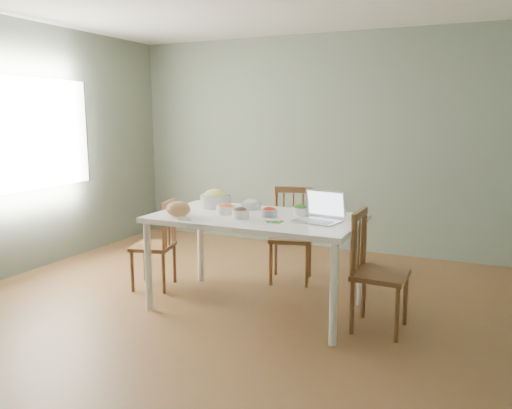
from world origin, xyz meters
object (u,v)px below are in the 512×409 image
at_px(chair_far, 291,236).
at_px(bread_boule, 178,209).
at_px(chair_right, 381,272).
at_px(bowl_squash, 215,199).
at_px(laptop, 317,207).
at_px(dining_table, 256,262).
at_px(chair_left, 153,244).

height_order(chair_far, bread_boule, bread_boule).
height_order(chair_right, bread_boule, bread_boule).
relative_size(bowl_squash, laptop, 0.81).
height_order(dining_table, bowl_squash, bowl_squash).
bearing_deg(chair_far, laptop, -71.72).
distance_m(dining_table, bowl_squash, 0.76).
relative_size(chair_far, chair_left, 1.09).
bearing_deg(bread_boule, bowl_squash, 82.26).
distance_m(chair_left, chair_right, 2.25).
bearing_deg(bowl_squash, chair_far, 47.84).
bearing_deg(bread_boule, chair_left, 145.84).
bearing_deg(chair_left, bread_boule, 40.02).
xyz_separation_m(chair_right, bowl_squash, (-1.62, 0.24, 0.44)).
height_order(chair_left, bowl_squash, bowl_squash).
xyz_separation_m(dining_table, laptop, (0.56, -0.02, 0.54)).
bearing_deg(laptop, chair_right, 11.21).
distance_m(chair_right, bowl_squash, 1.69).
bearing_deg(laptop, dining_table, -172.38).
xyz_separation_m(chair_left, chair_right, (2.25, -0.09, 0.04)).
relative_size(dining_table, laptop, 5.03).
distance_m(chair_left, bread_boule, 0.82).
distance_m(dining_table, laptop, 0.78).
bearing_deg(chair_far, chair_left, -162.16).
relative_size(dining_table, bread_boule, 8.70).
relative_size(chair_left, laptop, 2.49).
distance_m(bread_boule, laptop, 1.19).
height_order(bowl_squash, laptop, laptop).
relative_size(chair_right, bread_boule, 4.67).
distance_m(chair_far, chair_right, 1.36).
distance_m(dining_table, chair_far, 0.82).
distance_m(chair_left, laptop, 1.80).
xyz_separation_m(chair_left, bread_boule, (0.56, -0.38, 0.46)).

